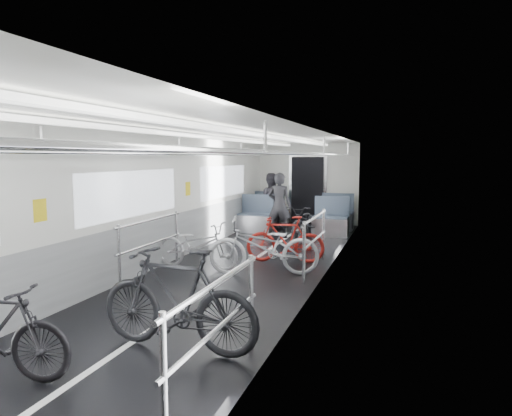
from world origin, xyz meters
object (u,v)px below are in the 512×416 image
(bike_right_near, at_px, (177,299))
(bike_aisle, at_px, (304,223))
(person_seated, at_px, (270,201))
(person_standing, at_px, (279,205))
(bike_right_mid, at_px, (264,246))
(bike_right_far, at_px, (285,239))
(bike_left_far, at_px, (197,245))

(bike_right_near, relative_size, bike_aisle, 1.13)
(person_seated, bearing_deg, bike_aisle, 120.99)
(bike_aisle, bearing_deg, person_standing, 177.69)
(person_seated, bearing_deg, person_standing, 104.02)
(bike_right_mid, bearing_deg, bike_aisle, 163.72)
(bike_right_far, bearing_deg, bike_right_mid, -15.35)
(bike_left_far, xyz_separation_m, person_standing, (0.59, 3.48, 0.39))
(bike_right_near, bearing_deg, person_seated, -167.74)
(person_seated, bearing_deg, bike_left_far, 78.30)
(bike_right_mid, height_order, bike_aisle, bike_right_mid)
(bike_left_far, bearing_deg, bike_aisle, -17.38)
(bike_left_far, relative_size, person_seated, 1.03)
(bike_right_mid, distance_m, person_seated, 4.98)
(bike_right_near, height_order, person_standing, person_standing)
(bike_aisle, relative_size, person_standing, 0.99)
(bike_right_far, distance_m, person_standing, 2.69)
(bike_right_mid, xyz_separation_m, bike_aisle, (-0.05, 3.45, -0.07))
(bike_right_near, bearing_deg, bike_right_far, -178.19)
(bike_right_near, relative_size, person_seated, 1.16)
(bike_right_mid, xyz_separation_m, person_seated, (-1.30, 4.80, 0.29))
(bike_left_far, bearing_deg, bike_right_near, -155.13)
(bike_right_mid, xyz_separation_m, person_standing, (-0.69, 3.55, 0.32))
(person_standing, bearing_deg, bike_right_mid, 104.40)
(bike_left_far, bearing_deg, bike_right_far, -53.28)
(bike_right_near, xyz_separation_m, bike_aisle, (-0.09, 6.63, -0.12))
(bike_aisle, bearing_deg, bike_right_far, -79.90)
(bike_right_near, xyz_separation_m, person_standing, (-0.73, 6.73, 0.27))
(bike_left_far, height_order, bike_right_far, bike_right_far)
(bike_right_mid, height_order, person_seated, person_seated)
(person_standing, bearing_deg, bike_aisle, 174.56)
(bike_right_near, distance_m, person_standing, 6.77)
(bike_left_far, distance_m, bike_aisle, 3.60)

